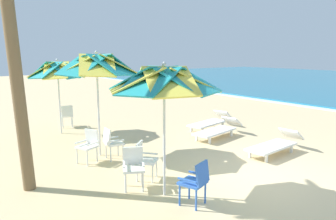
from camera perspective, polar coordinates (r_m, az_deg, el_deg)
name	(u,v)px	position (r m, az deg, el deg)	size (l,w,h in m)	color
ground_plane	(256,177)	(7.74, 15.54, -11.56)	(80.00, 80.00, 0.00)	beige
beach_umbrella_0	(164,81)	(6.00, -0.71, 5.33)	(2.19, 2.19, 2.67)	silver
plastic_chair_0	(196,180)	(6.03, 5.07, -12.52)	(0.58, 0.56, 0.87)	blue
plastic_chair_1	(144,158)	(7.21, -4.35, -8.65)	(0.63, 0.63, 0.87)	white
plastic_chair_2	(133,165)	(6.80, -6.26, -9.85)	(0.61, 0.59, 0.87)	white
beach_umbrella_1	(97,66)	(8.74, -12.72, 7.82)	(2.30, 2.30, 2.89)	silver
plastic_chair_3	(112,142)	(8.62, -10.10, -5.62)	(0.48, 0.50, 0.87)	white
plastic_chair_4	(89,144)	(8.52, -14.13, -5.96)	(0.58, 0.60, 0.87)	white
beach_umbrella_2	(58,70)	(11.64, -19.28, 6.74)	(2.04, 2.04, 2.64)	silver
plastic_chair_5	(67,115)	(12.78, -17.76, -0.79)	(0.55, 0.53, 0.87)	white
sun_lounger_1	(275,144)	(9.52, 18.81, -5.84)	(0.78, 2.18, 0.62)	white
sun_lounger_2	(218,129)	(10.87, 9.04, -3.45)	(1.01, 2.22, 0.62)	white
sun_lounger_3	(211,122)	(12.04, 7.70, -2.09)	(1.03, 2.23, 0.62)	white
palm_tree_1	(12,29)	(6.93, -26.36, 12.91)	(2.47, 2.95, 4.95)	brown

